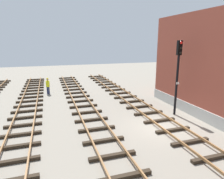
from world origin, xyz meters
The scene contains 6 objects.
ground_plane centered at (0.00, 0.00, 0.00)m, with size 80.00×80.00×0.00m, color gray.
track_near_building centered at (0.50, 0.00, 0.13)m, with size 2.50×44.06×0.32m.
track_centre centered at (-4.25, 0.00, 0.13)m, with size 2.50×44.06×0.32m.
track_far centered at (-9.01, 0.00, 0.13)m, with size 2.50×44.06×0.32m.
signal_mast centered at (2.48, 1.80, 3.66)m, with size 0.36×0.40×5.88m.
track_worker_foreground centered at (-7.22, 11.80, 0.93)m, with size 0.40×0.40×1.87m.
Camera 1 is at (-7.07, -11.20, 5.78)m, focal length 31.96 mm.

